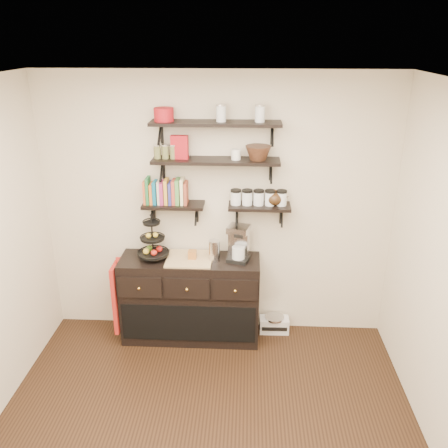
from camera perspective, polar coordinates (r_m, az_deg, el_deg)
ceiling at (r=2.74m, az=-3.49°, el=15.84°), size 3.50×3.50×0.02m
back_wall at (r=4.76m, az=-0.83°, el=1.76°), size 3.50×0.02×2.70m
shelf_top at (r=4.41m, az=-1.01°, el=12.00°), size 1.20×0.27×0.23m
shelf_mid at (r=4.48m, az=-0.98°, el=7.58°), size 1.20×0.27×0.23m
shelf_low_left at (r=4.67m, az=-6.09°, el=2.24°), size 0.60×0.25×0.23m
shelf_low_right at (r=4.62m, az=4.28°, el=2.07°), size 0.60×0.25×0.23m
cookbooks at (r=4.63m, az=-6.80°, el=3.84°), size 0.43×0.15×0.26m
glass_canisters at (r=4.59m, az=4.18°, el=3.09°), size 0.54×0.10×0.13m
sideboard at (r=4.96m, az=-4.04°, el=-8.92°), size 1.40×0.50×0.92m
fruit_stand at (r=4.74m, az=-8.53°, el=-2.41°), size 0.31×0.31×0.46m
candle at (r=4.72m, az=-3.83°, el=-3.67°), size 0.08×0.08×0.08m
coffee_maker at (r=4.66m, az=1.77°, el=-2.34°), size 0.24×0.24×0.37m
thermal_carafe at (r=4.66m, az=-1.17°, el=-3.24°), size 0.11×0.11×0.22m
apron at (r=4.98m, az=-12.66°, el=-8.44°), size 0.04×0.31×0.72m
radio at (r=5.23m, az=6.06°, el=-11.89°), size 0.31×0.21×0.18m
recipe_box at (r=4.48m, az=-5.37°, el=9.19°), size 0.16×0.07×0.22m
walnut_bowl at (r=4.45m, az=4.12°, el=8.53°), size 0.24×0.24×0.13m
ramekins at (r=4.45m, az=1.45°, el=8.37°), size 0.09×0.09×0.10m
teapot at (r=4.59m, az=6.13°, el=3.20°), size 0.24×0.20×0.16m
red_pot at (r=4.45m, az=-7.25°, el=12.95°), size 0.18×0.18×0.12m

